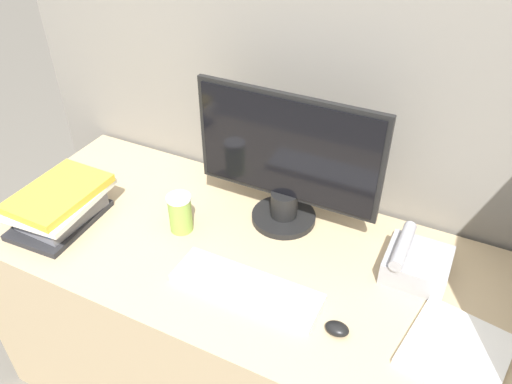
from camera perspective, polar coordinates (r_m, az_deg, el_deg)
cubicle_panel_rear at (r=1.73m, az=4.45°, el=1.69°), size 2.04×0.04×1.52m
desk at (r=1.75m, az=-1.23°, el=-15.50°), size 1.64×0.69×0.74m
monitor at (r=1.46m, az=3.47°, el=3.11°), size 0.57×0.20×0.43m
keyboard at (r=1.36m, az=-1.13°, el=-10.86°), size 0.41×0.13×0.02m
mouse at (r=1.28m, az=9.26°, el=-15.16°), size 0.06×0.04×0.03m
coffee_cup at (r=1.52m, az=-8.65°, el=-2.40°), size 0.07×0.07×0.12m
book_stack at (r=1.65m, az=-21.57°, el=-1.38°), size 0.24×0.31×0.12m
desk_telephone at (r=1.45m, az=17.75°, el=-7.71°), size 0.17×0.18×0.11m
paper_pile at (r=1.33m, az=21.93°, el=-16.45°), size 0.26×0.28×0.02m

